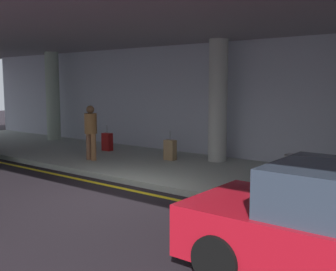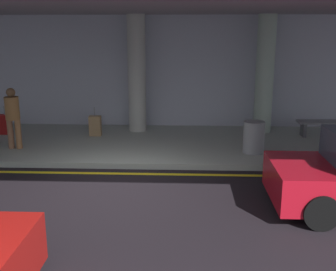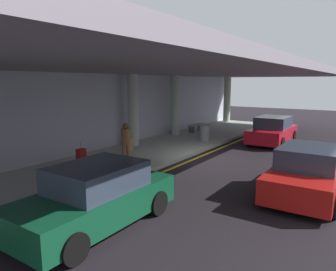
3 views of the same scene
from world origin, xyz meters
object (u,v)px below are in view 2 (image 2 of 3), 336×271
(suitcase_upright_secondary, at_px, (5,124))
(trash_bin_steel, at_px, (254,137))
(traveler_with_luggage, at_px, (13,114))
(suitcase_upright_primary, at_px, (95,126))
(support_column_left_mid, at_px, (137,74))
(support_column_center, at_px, (265,75))
(bench_metal, at_px, (324,125))

(suitcase_upright_secondary, xyz_separation_m, trash_bin_steel, (7.44, -1.69, 0.11))
(traveler_with_luggage, height_order, suitcase_upright_primary, traveler_with_luggage)
(support_column_left_mid, bearing_deg, trash_bin_steel, -35.15)
(support_column_center, height_order, suitcase_upright_primary, support_column_center)
(support_column_left_mid, bearing_deg, support_column_center, 0.00)
(support_column_center, height_order, trash_bin_steel, support_column_center)
(support_column_left_mid, height_order, trash_bin_steel, support_column_left_mid)
(support_column_center, distance_m, bench_metal, 2.38)
(suitcase_upright_primary, height_order, bench_metal, suitcase_upright_primary)
(support_column_center, relative_size, traveler_with_luggage, 2.17)
(bench_metal, bearing_deg, traveler_with_luggage, -169.19)
(suitcase_upright_primary, distance_m, suitcase_upright_secondary, 2.85)
(traveler_with_luggage, bearing_deg, suitcase_upright_primary, -18.57)
(suitcase_upright_primary, relative_size, trash_bin_steel, 1.06)
(traveler_with_luggage, bearing_deg, support_column_center, -39.06)
(support_column_center, xyz_separation_m, suitcase_upright_secondary, (-8.08, -0.69, -1.51))
(support_column_left_mid, height_order, suitcase_upright_secondary, support_column_left_mid)
(support_column_center, height_order, suitcase_upright_secondary, support_column_center)
(traveler_with_luggage, bearing_deg, suitcase_upright_secondary, 64.06)
(suitcase_upright_secondary, bearing_deg, bench_metal, -17.00)
(suitcase_upright_primary, bearing_deg, trash_bin_steel, -44.64)
(suitcase_upright_secondary, xyz_separation_m, bench_metal, (9.87, 0.14, 0.04))
(support_column_center, relative_size, suitcase_upright_primary, 4.06)
(support_column_left_mid, height_order, traveler_with_luggage, support_column_left_mid)
(suitcase_upright_secondary, distance_m, bench_metal, 9.87)
(bench_metal, height_order, trash_bin_steel, trash_bin_steel)
(traveler_with_luggage, distance_m, suitcase_upright_primary, 2.52)
(suitcase_upright_primary, height_order, trash_bin_steel, suitcase_upright_primary)
(support_column_center, relative_size, suitcase_upright_secondary, 4.06)
(suitcase_upright_primary, distance_m, bench_metal, 7.03)
(suitcase_upright_secondary, bearing_deg, support_column_center, -12.97)
(support_column_left_mid, height_order, suitcase_upright_primary, support_column_left_mid)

